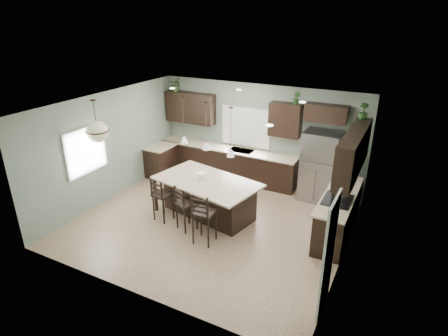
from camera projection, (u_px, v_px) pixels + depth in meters
ground at (213, 222)px, 8.86m from camera, size 6.00×6.00×0.00m
pantry_door at (328, 256)px, 5.94m from camera, size 0.04×0.82×2.04m
window_back at (246, 127)px, 10.67m from camera, size 1.35×0.02×1.00m
window_left at (85, 151)px, 8.86m from camera, size 0.02×1.10×1.00m
left_return_cabs at (161, 161)px, 11.22m from camera, size 0.60×0.90×0.90m
left_return_countertop at (161, 146)px, 11.03m from camera, size 0.66×0.96×0.04m
back_lower_cabs at (227, 163)px, 11.05m from camera, size 4.20×0.60×0.90m
back_countertop at (227, 149)px, 10.85m from camera, size 4.20×0.66×0.04m
sink_inset at (241, 150)px, 10.66m from camera, size 0.70×0.45×0.01m
faucet at (241, 146)px, 10.58m from camera, size 0.02×0.02×0.28m
back_upper_left at (190, 108)px, 11.12m from camera, size 1.55×0.34×0.90m
back_upper_right at (285, 120)px, 9.88m from camera, size 0.85×0.34×0.90m
fridge_header at (326, 113)px, 9.32m from camera, size 1.05×0.34×0.45m
right_lower_cabs at (338, 215)px, 8.26m from camera, size 0.60×2.35×0.90m
right_countertop at (340, 196)px, 8.09m from camera, size 0.66×2.35×0.04m
cooktop at (337, 200)px, 7.85m from camera, size 0.58×0.75×0.02m
wall_oven_front at (321, 217)px, 8.17m from camera, size 0.01×0.72×0.60m
right_upper_cabs at (353, 152)px, 7.62m from camera, size 0.34×2.35×0.90m
microwave at (346, 175)px, 7.57m from camera, size 0.40×0.75×0.40m
refrigerator at (320, 166)px, 9.59m from camera, size 0.90×0.74×1.85m
kitchen_island at (207, 198)px, 8.97m from camera, size 2.67×1.85×0.92m
serving_dish at (201, 176)px, 8.88m from camera, size 0.24×0.24×0.14m
bar_stool_left at (163, 199)px, 8.75m from camera, size 0.46×0.46×1.09m
bar_stool_center at (187, 208)px, 8.36m from camera, size 0.53×0.53×1.09m
bar_stool_right at (204, 217)px, 7.86m from camera, size 0.46×0.46×1.20m
pendant_left at (183, 121)px, 8.68m from camera, size 0.17×0.17×1.10m
pendant_center at (206, 126)px, 8.28m from camera, size 0.17×0.17×1.10m
pendant_right at (231, 132)px, 7.87m from camera, size 0.17×0.17×1.10m
chandelier at (96, 121)px, 8.48m from camera, size 0.54×0.54×1.00m
plant_back_left at (176, 85)px, 11.04m from camera, size 0.42×0.38×0.39m
plant_back_right at (297, 98)px, 9.50m from camera, size 0.20×0.17×0.33m
plant_right_wall at (363, 111)px, 8.16m from camera, size 0.23×0.23×0.37m
room_shell at (212, 155)px, 8.20m from camera, size 6.00×6.00×6.00m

